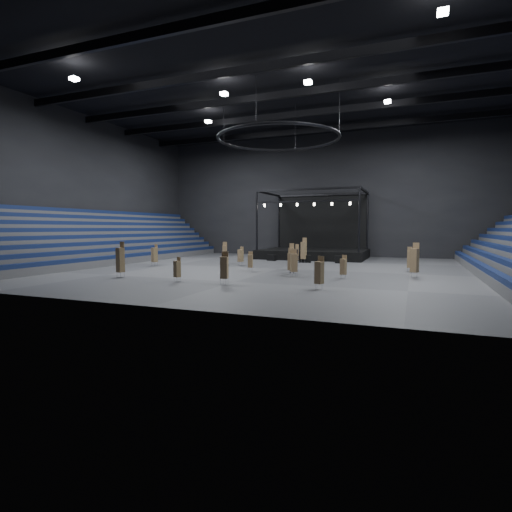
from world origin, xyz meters
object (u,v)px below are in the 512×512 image
at_px(flight_case_left, 272,258).
at_px(chair_stack_1, 120,259).
at_px(chair_stack_8, 304,250).
at_px(chair_stack_0, 241,255).
at_px(chair_stack_7, 250,261).
at_px(stage, 315,247).
at_px(chair_stack_14, 291,257).
at_px(chair_stack_3, 415,260).
at_px(chair_stack_6, 177,269).
at_px(chair_stack_11, 294,262).
at_px(chair_stack_5, 297,253).
at_px(chair_stack_10, 410,259).
at_px(chair_stack_12, 291,261).
at_px(chair_stack_13, 343,266).
at_px(chair_stack_15, 225,253).
at_px(man_center, 292,262).
at_px(chair_stack_4, 319,272).
at_px(flight_case_right, 341,259).
at_px(chair_stack_2, 155,254).
at_px(chair_stack_9, 224,267).
at_px(crew_member, 297,257).
at_px(flight_case_mid, 305,259).

height_order(flight_case_left, chair_stack_1, chair_stack_1).
bearing_deg(chair_stack_8, chair_stack_0, -120.37).
bearing_deg(chair_stack_7, stage, 70.82).
height_order(chair_stack_1, chair_stack_14, chair_stack_1).
bearing_deg(chair_stack_3, chair_stack_6, -127.26).
bearing_deg(chair_stack_11, stage, 73.79).
bearing_deg(chair_stack_5, chair_stack_14, -92.98).
relative_size(chair_stack_10, chair_stack_12, 1.03).
distance_m(chair_stack_13, chair_stack_15, 16.83).
relative_size(chair_stack_5, chair_stack_7, 1.16).
relative_size(chair_stack_11, chair_stack_12, 1.02).
bearing_deg(chair_stack_12, chair_stack_5, 112.33).
bearing_deg(chair_stack_14, man_center, -73.24).
bearing_deg(chair_stack_14, chair_stack_8, 95.86).
relative_size(chair_stack_1, chair_stack_12, 1.31).
xyz_separation_m(stage, chair_stack_0, (-5.03, -14.19, -0.33)).
bearing_deg(chair_stack_10, chair_stack_12, -147.46).
relative_size(chair_stack_0, chair_stack_10, 0.88).
height_order(chair_stack_4, chair_stack_8, chair_stack_8).
bearing_deg(flight_case_right, chair_stack_5, -169.21).
height_order(chair_stack_12, chair_stack_15, chair_stack_15).
bearing_deg(chair_stack_15, chair_stack_8, 14.18).
height_order(chair_stack_4, chair_stack_13, chair_stack_4).
relative_size(chair_stack_2, chair_stack_8, 0.80).
xyz_separation_m(flight_case_left, chair_stack_11, (7.36, -15.23, 0.86)).
distance_m(chair_stack_1, chair_stack_4, 17.04).
height_order(flight_case_left, chair_stack_9, chair_stack_9).
distance_m(chair_stack_15, crew_member, 8.22).
bearing_deg(crew_member, flight_case_mid, 13.05).
bearing_deg(chair_stack_3, chair_stack_0, -170.63).
xyz_separation_m(chair_stack_2, chair_stack_14, (15.19, 1.14, 0.08)).
xyz_separation_m(chair_stack_5, chair_stack_6, (-3.94, -20.00, -0.12)).
bearing_deg(chair_stack_3, stage, 148.29).
xyz_separation_m(chair_stack_2, man_center, (16.00, -1.36, -0.24)).
distance_m(stage, flight_case_left, 7.99).
relative_size(chair_stack_2, crew_member, 1.30).
xyz_separation_m(chair_stack_5, crew_member, (1.13, -4.22, -0.21)).
bearing_deg(chair_stack_0, chair_stack_1, -88.20).
distance_m(stage, chair_stack_13, 23.06).
xyz_separation_m(chair_stack_7, chair_stack_11, (5.12, -2.70, 0.23)).
bearing_deg(crew_member, chair_stack_12, -157.02).
xyz_separation_m(flight_case_left, chair_stack_1, (-6.11, -20.86, 1.13)).
relative_size(chair_stack_5, chair_stack_14, 0.83).
relative_size(chair_stack_13, chair_stack_14, 0.73).
bearing_deg(flight_case_left, chair_stack_0, -98.22).
height_order(chair_stack_2, chair_stack_8, chair_stack_8).
bearing_deg(chair_stack_11, chair_stack_3, -6.18).
relative_size(chair_stack_2, chair_stack_6, 1.26).
relative_size(chair_stack_10, chair_stack_13, 1.21).
distance_m(chair_stack_1, chair_stack_5, 21.82).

